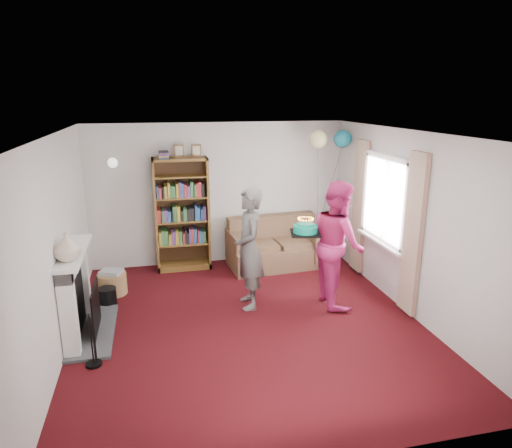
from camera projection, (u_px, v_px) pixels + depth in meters
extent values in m
plane|color=black|center=(248.00, 323.00, 6.09)|extent=(5.00, 5.00, 0.00)
cube|color=silver|center=(219.00, 194.00, 8.11)|extent=(4.50, 0.02, 2.50)
cube|color=silver|center=(57.00, 246.00, 5.27)|extent=(0.02, 5.00, 2.50)
cube|color=silver|center=(409.00, 223.00, 6.24)|extent=(0.02, 5.00, 2.50)
cube|color=white|center=(247.00, 133.00, 5.42)|extent=(4.50, 5.00, 0.01)
cube|color=#3F3F42|center=(92.00, 331.00, 5.85)|extent=(0.55, 1.40, 0.04)
cube|color=white|center=(69.00, 316.00, 5.16)|extent=(0.18, 0.14, 1.06)
cube|color=white|center=(82.00, 279.00, 6.19)|extent=(0.18, 0.14, 1.06)
cube|color=white|center=(72.00, 260.00, 5.55)|extent=(0.18, 1.24, 0.16)
cube|color=white|center=(73.00, 252.00, 5.53)|extent=(0.28, 1.35, 0.05)
cube|color=black|center=(75.00, 300.00, 5.68)|extent=(0.10, 0.80, 0.86)
cube|color=black|center=(96.00, 309.00, 5.78)|extent=(0.02, 0.70, 0.60)
cylinder|color=black|center=(91.00, 340.00, 5.05)|extent=(0.18, 0.18, 0.64)
cylinder|color=black|center=(107.00, 297.00, 6.59)|extent=(0.26, 0.26, 0.26)
cube|color=white|center=(389.00, 157.00, 6.57)|extent=(0.08, 1.30, 0.08)
cube|color=white|center=(382.00, 240.00, 6.91)|extent=(0.08, 1.30, 0.08)
cube|color=white|center=(387.00, 200.00, 6.75)|extent=(0.01, 1.15, 1.20)
cube|color=white|center=(380.00, 242.00, 6.91)|extent=(0.14, 1.32, 0.04)
cube|color=#B8AC8B|center=(413.00, 235.00, 6.05)|extent=(0.07, 0.38, 2.20)
cube|color=#B8AC8B|center=(359.00, 207.00, 7.59)|extent=(0.07, 0.38, 2.20)
cylinder|color=gold|center=(113.00, 161.00, 7.50)|extent=(0.04, 0.12, 0.04)
sphere|color=white|center=(113.00, 163.00, 7.42)|extent=(0.16, 0.16, 0.16)
cube|color=#472B14|center=(181.00, 212.00, 7.99)|extent=(0.92, 0.04, 1.94)
cube|color=brown|center=(156.00, 216.00, 7.72)|extent=(0.04, 0.42, 1.94)
cube|color=brown|center=(208.00, 213.00, 7.91)|extent=(0.04, 0.42, 1.94)
cube|color=brown|center=(180.00, 159.00, 7.56)|extent=(0.92, 0.42, 0.04)
cube|color=brown|center=(184.00, 265.00, 8.07)|extent=(0.92, 0.42, 0.10)
cube|color=brown|center=(183.00, 243.00, 7.95)|extent=(0.84, 0.38, 0.03)
cube|color=brown|center=(182.00, 220.00, 7.84)|extent=(0.84, 0.38, 0.02)
cube|color=brown|center=(181.00, 197.00, 7.73)|extent=(0.84, 0.38, 0.02)
cube|color=brown|center=(180.00, 176.00, 7.64)|extent=(0.84, 0.38, 0.02)
cube|color=maroon|center=(164.00, 155.00, 7.46)|extent=(0.16, 0.22, 0.12)
cube|color=brown|center=(179.00, 151.00, 7.57)|extent=(0.16, 0.02, 0.20)
cube|color=brown|center=(196.00, 150.00, 7.63)|extent=(0.16, 0.02, 0.20)
cube|color=brown|center=(275.00, 255.00, 8.12)|extent=(1.62, 0.86, 0.38)
cube|color=brown|center=(271.00, 233.00, 8.32)|extent=(1.62, 0.24, 0.67)
cube|color=brown|center=(237.00, 248.00, 7.92)|extent=(0.24, 0.81, 0.52)
cube|color=brown|center=(312.00, 243.00, 8.21)|extent=(0.24, 0.81, 0.52)
cube|color=brown|center=(257.00, 247.00, 7.91)|extent=(0.69, 0.56, 0.12)
cube|color=brown|center=(297.00, 244.00, 8.06)|extent=(0.69, 0.56, 0.12)
cylinder|color=#966E46|center=(112.00, 284.00, 6.96)|extent=(0.44, 0.44, 0.33)
cube|color=beige|center=(111.00, 272.00, 6.91)|extent=(0.30, 0.24, 0.06)
imported|color=black|center=(249.00, 249.00, 6.39)|extent=(0.42, 0.64, 1.73)
imported|color=#CC286E|center=(338.00, 243.00, 6.50)|extent=(0.73, 0.91, 1.81)
cube|color=black|center=(305.00, 233.00, 6.30)|extent=(0.40, 0.40, 0.02)
cylinder|color=#0D9A7B|center=(305.00, 229.00, 6.29)|extent=(0.33, 0.33, 0.10)
cylinder|color=#0D9A7B|center=(305.00, 225.00, 6.27)|extent=(0.24, 0.24, 0.04)
cylinder|color=#D35D8F|center=(312.00, 222.00, 6.28)|extent=(0.01, 0.01, 0.09)
sphere|color=orange|center=(313.00, 218.00, 6.27)|extent=(0.02, 0.02, 0.02)
cylinder|color=#D35D8F|center=(311.00, 221.00, 6.32)|extent=(0.01, 0.01, 0.09)
sphere|color=orange|center=(311.00, 218.00, 6.30)|extent=(0.02, 0.02, 0.02)
cylinder|color=#D35D8F|center=(309.00, 221.00, 6.34)|extent=(0.01, 0.01, 0.09)
sphere|color=orange|center=(309.00, 217.00, 6.33)|extent=(0.02, 0.02, 0.02)
cylinder|color=#D35D8F|center=(307.00, 220.00, 6.36)|extent=(0.01, 0.01, 0.09)
sphere|color=orange|center=(307.00, 217.00, 6.34)|extent=(0.02, 0.02, 0.02)
cylinder|color=#D35D8F|center=(304.00, 220.00, 6.36)|extent=(0.01, 0.01, 0.09)
sphere|color=orange|center=(304.00, 217.00, 6.34)|extent=(0.02, 0.02, 0.02)
cylinder|color=#D35D8F|center=(301.00, 221.00, 6.35)|extent=(0.01, 0.01, 0.09)
sphere|color=orange|center=(302.00, 217.00, 6.33)|extent=(0.02, 0.02, 0.02)
cylinder|color=#D35D8F|center=(300.00, 221.00, 6.32)|extent=(0.01, 0.01, 0.09)
sphere|color=orange|center=(300.00, 218.00, 6.31)|extent=(0.02, 0.02, 0.02)
cylinder|color=#D35D8F|center=(298.00, 222.00, 6.29)|extent=(0.01, 0.01, 0.09)
sphere|color=orange|center=(299.00, 218.00, 6.28)|extent=(0.02, 0.02, 0.02)
cylinder|color=#D35D8F|center=(298.00, 222.00, 6.26)|extent=(0.01, 0.01, 0.09)
sphere|color=orange|center=(298.00, 219.00, 6.25)|extent=(0.02, 0.02, 0.02)
cylinder|color=#D35D8F|center=(299.00, 223.00, 6.22)|extent=(0.01, 0.01, 0.09)
sphere|color=orange|center=(299.00, 219.00, 6.21)|extent=(0.02, 0.02, 0.02)
cylinder|color=#D35D8F|center=(301.00, 224.00, 6.19)|extent=(0.01, 0.01, 0.09)
sphere|color=orange|center=(301.00, 220.00, 6.18)|extent=(0.02, 0.02, 0.02)
cylinder|color=#D35D8F|center=(303.00, 224.00, 6.17)|extent=(0.01, 0.01, 0.09)
sphere|color=orange|center=(303.00, 220.00, 6.16)|extent=(0.02, 0.02, 0.02)
cylinder|color=#D35D8F|center=(306.00, 224.00, 6.17)|extent=(0.01, 0.01, 0.09)
sphere|color=orange|center=(306.00, 221.00, 6.15)|extent=(0.02, 0.02, 0.02)
cylinder|color=#D35D8F|center=(309.00, 224.00, 6.17)|extent=(0.01, 0.01, 0.09)
sphere|color=orange|center=(309.00, 221.00, 6.16)|extent=(0.02, 0.02, 0.02)
cylinder|color=#D35D8F|center=(311.00, 224.00, 6.19)|extent=(0.01, 0.01, 0.09)
sphere|color=orange|center=(311.00, 220.00, 6.17)|extent=(0.02, 0.02, 0.02)
cylinder|color=#D35D8F|center=(312.00, 223.00, 6.22)|extent=(0.01, 0.01, 0.09)
sphere|color=orange|center=(312.00, 220.00, 6.20)|extent=(0.02, 0.02, 0.02)
cylinder|color=#D35D8F|center=(313.00, 223.00, 6.25)|extent=(0.01, 0.01, 0.09)
sphere|color=orange|center=(313.00, 219.00, 6.24)|extent=(0.02, 0.02, 0.02)
sphere|color=#3F3F3F|center=(317.00, 231.00, 7.95)|extent=(0.02, 0.02, 0.02)
sphere|color=teal|center=(343.00, 139.00, 7.85)|extent=(0.31, 0.31, 0.31)
sphere|color=#FCFB9A|center=(318.00, 139.00, 7.75)|extent=(0.31, 0.31, 0.31)
imported|color=beige|center=(67.00, 247.00, 5.15)|extent=(0.36, 0.36, 0.32)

